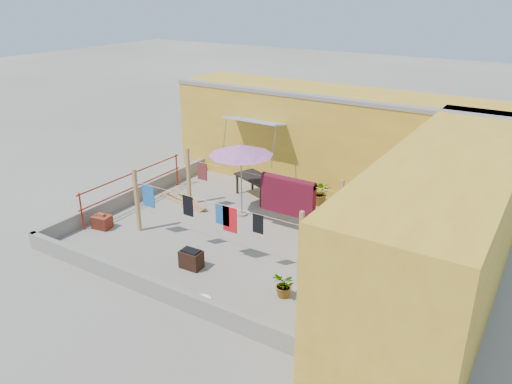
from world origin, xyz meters
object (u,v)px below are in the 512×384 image
Objects in this scene: white_basin at (201,301)px; water_jug_b at (395,235)px; outdoor_table at (257,179)px; brick_stack at (102,222)px; patio_umbrella at (241,150)px; water_jug_a at (377,243)px; brazier at (191,259)px; green_hose at (400,222)px; plant_back_a at (320,192)px.

white_basin is 1.43× the size of water_jug_b.
outdoor_table reaches higher than brick_stack.
patio_umbrella is 4.08× the size of brick_stack.
patio_umbrella is at bearing -168.90° from water_jug_b.
brick_stack reaches higher than water_jug_a.
water_jug_a is (2.37, 4.31, 0.12)m from white_basin.
patio_umbrella is 4.38m from brick_stack.
green_hose is (3.53, 5.06, -0.19)m from brazier.
brick_stack reaches higher than white_basin.
green_hose is (7.00, 4.72, -0.15)m from brick_stack.
patio_umbrella reaches higher than water_jug_a.
water_jug_a is 0.46× the size of plant_back_a.
outdoor_table is 4.73m from water_jug_b.
water_jug_b is (3.72, 4.00, -0.09)m from brazier.
plant_back_a reaches higher than brazier.
green_hose reaches higher than white_basin.
patio_umbrella reaches higher than plant_back_a.
white_basin is (2.05, -5.50, -0.60)m from outdoor_table.
brick_stack is at bearing -146.04° from green_hose.
brazier is at bearing 137.08° from white_basin.
plant_back_a is at bearing 91.02° from white_basin.
brick_stack is at bearing 163.50° from white_basin.
water_jug_b is at bearing 69.81° from water_jug_a.
water_jug_b reaches higher than white_basin.
brazier is at bearing -136.42° from water_jug_a.
water_jug_a reaches higher than water_jug_b.
brazier is 5.46m from water_jug_b.
brazier is 0.97× the size of green_hose.
brazier is at bearing -124.91° from green_hose.
plant_back_a reaches higher than white_basin.
green_hose is at bearing 55.09° from brazier.
brazier is at bearing -5.54° from brick_stack.
brick_stack is at bearing 174.46° from brazier.
water_jug_b is (4.36, 0.85, -1.87)m from patio_umbrella.
white_basin is 4.91m from water_jug_a.
brick_stack is 1.50× the size of water_jug_a.
white_basin is at bearing -69.54° from outdoor_table.
brick_stack is 8.07m from water_jug_b.
brick_stack is 4.77m from white_basin.
water_jug_a is (6.93, 2.95, -0.03)m from brick_stack.
green_hose is (0.07, 1.76, -0.13)m from water_jug_a.
outdoor_table is 4.54× the size of water_jug_a.
patio_umbrella reaches higher than water_jug_b.
white_basin is (1.73, -4.16, -1.96)m from patio_umbrella.
brick_stack is 1.25× the size of white_basin.
outdoor_table reaches higher than water_jug_b.
water_jug_a is (4.42, -1.19, -0.48)m from outdoor_table.
water_jug_a reaches higher than green_hose.
plant_back_a is (-0.11, 6.10, 0.36)m from white_basin.
patio_umbrella is 6.12× the size of water_jug_a.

